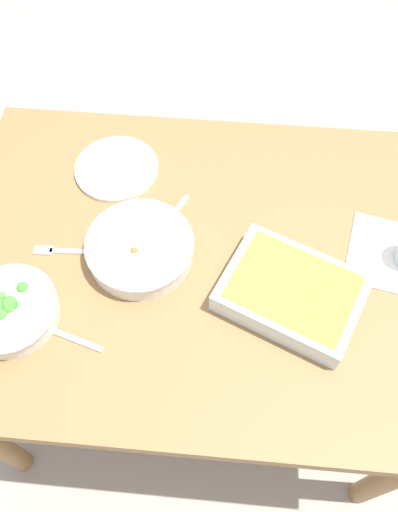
# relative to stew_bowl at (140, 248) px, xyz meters

# --- Properties ---
(ground_plane) EXTENTS (6.00, 6.00, 0.00)m
(ground_plane) POSITION_rel_stew_bowl_xyz_m (-0.14, -0.01, -0.77)
(ground_plane) COLOR #9E9389
(dining_table) EXTENTS (1.20, 0.90, 0.74)m
(dining_table) POSITION_rel_stew_bowl_xyz_m (-0.14, -0.01, -0.12)
(dining_table) COLOR olive
(dining_table) RESTS_ON ground_plane
(stew_bowl) EXTENTS (0.25, 0.25, 0.06)m
(stew_bowl) POSITION_rel_stew_bowl_xyz_m (0.00, 0.00, 0.00)
(stew_bowl) COLOR silver
(stew_bowl) RESTS_ON dining_table
(broccoli_bowl) EXTENTS (0.22, 0.22, 0.07)m
(broccoli_bowl) POSITION_rel_stew_bowl_xyz_m (0.26, 0.18, -0.00)
(broccoli_bowl) COLOR silver
(broccoli_bowl) RESTS_ON dining_table
(baking_dish) EXTENTS (0.36, 0.32, 0.06)m
(baking_dish) POSITION_rel_stew_bowl_xyz_m (-0.35, 0.09, 0.00)
(baking_dish) COLOR silver
(baking_dish) RESTS_ON dining_table
(side_plate) EXTENTS (0.22, 0.22, 0.01)m
(side_plate) POSITION_rel_stew_bowl_xyz_m (0.10, -0.26, -0.03)
(side_plate) COLOR white
(side_plate) RESTS_ON dining_table
(spoon_by_stew) EXTENTS (0.10, 0.16, 0.01)m
(spoon_by_stew) POSITION_rel_stew_bowl_xyz_m (-0.04, -0.08, -0.03)
(spoon_by_stew) COLOR silver
(spoon_by_stew) RESTS_ON dining_table
(spoon_by_broccoli) EXTENTS (0.17, 0.07, 0.01)m
(spoon_by_broccoli) POSITION_rel_stew_bowl_xyz_m (0.16, 0.21, -0.03)
(spoon_by_broccoli) COLOR silver
(spoon_by_broccoli) RESTS_ON dining_table
(fork_on_table) EXTENTS (0.18, 0.03, 0.01)m
(fork_on_table) POSITION_rel_stew_bowl_xyz_m (0.18, 0.01, -0.03)
(fork_on_table) COLOR silver
(fork_on_table) RESTS_ON dining_table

